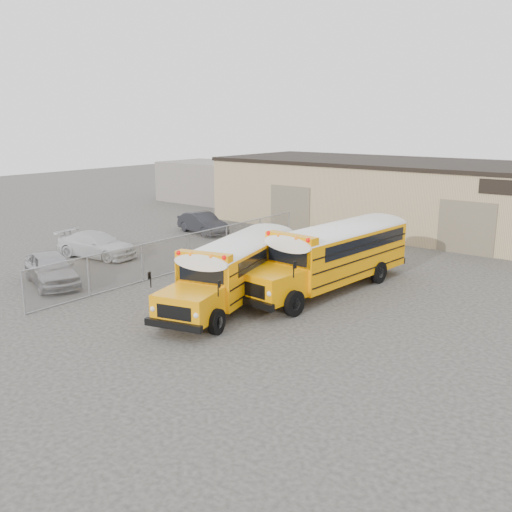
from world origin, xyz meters
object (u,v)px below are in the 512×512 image
Objects in this scene: school_bus_left at (282,239)px; school_bus_right at (400,232)px; car_dark at (203,223)px; car_silver at (51,269)px; car_white at (97,245)px; tarp_bundle at (203,304)px.

school_bus_right reaches higher than school_bus_left.
car_dark is (-9.60, 4.36, -0.85)m from school_bus_left.
school_bus_left is at bearing -18.01° from car_silver.
car_white is at bearing -165.80° from car_dark.
car_dark is (-13.77, -0.44, -1.00)m from school_bus_right.
school_bus_left is 0.92× the size of school_bus_right.
car_silver is at bearing -153.56° from car_dark.
school_bus_right reaches higher than tarp_bundle.
school_bus_right is at bearing -73.93° from car_dark.
tarp_bundle is at bearing -66.45° from car_silver.
school_bus_left is at bearing -77.52° from car_white.
school_bus_right reaches higher than car_dark.
school_bus_right is 2.30× the size of car_silver.
tarp_bundle is 0.29× the size of car_white.
car_dark is at bearing -10.83° from car_white.
school_bus_right is 2.14× the size of car_white.
school_bus_left reaches higher than tarp_bundle.
car_dark is at bearing 31.80° from car_silver.
school_bus_left is 1.98× the size of car_white.
car_white is 8.49m from car_dark.
tarp_bundle reaches higher than car_dark.
school_bus_right reaches higher than car_silver.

